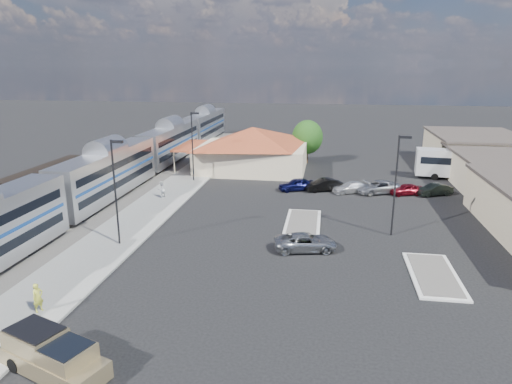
# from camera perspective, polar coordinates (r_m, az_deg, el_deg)

# --- Properties ---
(ground) EXTENTS (280.00, 280.00, 0.00)m
(ground) POSITION_cam_1_polar(r_m,az_deg,el_deg) (42.77, 0.35, -4.52)
(ground) COLOR black
(ground) RESTS_ON ground
(railbed) EXTENTS (16.00, 100.00, 0.12)m
(railbed) POSITION_cam_1_polar(r_m,az_deg,el_deg) (56.72, -19.84, -0.30)
(railbed) COLOR #4C4944
(railbed) RESTS_ON ground
(platform) EXTENTS (5.50, 92.00, 0.18)m
(platform) POSITION_cam_1_polar(r_m,az_deg,el_deg) (51.24, -12.02, -1.32)
(platform) COLOR gray
(platform) RESTS_ON ground
(passenger_train) EXTENTS (3.00, 104.00, 5.55)m
(passenger_train) POSITION_cam_1_polar(r_m,az_deg,el_deg) (53.50, -17.97, 2.06)
(passenger_train) COLOR silver
(passenger_train) RESTS_ON ground
(freight_cars) EXTENTS (2.80, 46.00, 4.00)m
(freight_cars) POSITION_cam_1_polar(r_m,az_deg,el_deg) (54.89, -24.50, 0.71)
(freight_cars) COLOR black
(freight_cars) RESTS_ON ground
(station_depot) EXTENTS (18.35, 12.24, 6.20)m
(station_depot) POSITION_cam_1_polar(r_m,az_deg,el_deg) (65.60, -0.47, 5.47)
(station_depot) COLOR #CBB694
(station_depot) RESTS_ON ground
(traffic_island_south) EXTENTS (3.30, 7.50, 0.21)m
(traffic_island_south) POSITION_cam_1_polar(r_m,az_deg,el_deg) (44.24, 5.88, -3.76)
(traffic_island_south) COLOR silver
(traffic_island_south) RESTS_ON ground
(traffic_island_north) EXTENTS (3.30, 7.50, 0.21)m
(traffic_island_north) POSITION_cam_1_polar(r_m,az_deg,el_deg) (35.84, 21.33, -9.63)
(traffic_island_north) COLOR silver
(traffic_island_north) RESTS_ON ground
(lamp_plat_s) EXTENTS (1.08, 0.25, 9.00)m
(lamp_plat_s) POSITION_cam_1_polar(r_m,az_deg,el_deg) (38.84, -17.13, 0.92)
(lamp_plat_s) COLOR black
(lamp_plat_s) RESTS_ON ground
(lamp_plat_n) EXTENTS (1.08, 0.25, 9.00)m
(lamp_plat_n) POSITION_cam_1_polar(r_m,az_deg,el_deg) (58.95, -7.88, 6.33)
(lamp_plat_n) COLOR black
(lamp_plat_n) RESTS_ON ground
(lamp_lot) EXTENTS (1.08, 0.25, 9.00)m
(lamp_lot) POSITION_cam_1_polar(r_m,az_deg,el_deg) (41.26, 17.22, 1.75)
(lamp_lot) COLOR black
(lamp_lot) RESTS_ON ground
(tree_depot) EXTENTS (4.71, 4.71, 6.63)m
(tree_depot) POSITION_cam_1_polar(r_m,az_deg,el_deg) (70.58, 6.44, 6.83)
(tree_depot) COLOR #382314
(tree_depot) RESTS_ON ground
(pickup_truck) EXTENTS (6.16, 3.99, 2.00)m
(pickup_truck) POSITION_cam_1_polar(r_m,az_deg,el_deg) (25.81, -23.95, -18.22)
(pickup_truck) COLOR tan
(pickup_truck) RESTS_ON ground
(suv) EXTENTS (5.55, 3.40, 1.44)m
(suv) POSITION_cam_1_polar(r_m,az_deg,el_deg) (37.78, 6.24, -6.25)
(suv) COLOR gray
(suv) RESTS_ON ground
(coach_bus) EXTENTS (12.43, 4.02, 3.92)m
(coach_bus) POSITION_cam_1_polar(r_m,az_deg,el_deg) (65.91, 24.65, 3.30)
(coach_bus) COLOR white
(coach_bus) RESTS_ON ground
(person_a) EXTENTS (0.68, 0.80, 1.85)m
(person_a) POSITION_cam_1_polar(r_m,az_deg,el_deg) (31.36, -25.60, -11.82)
(person_a) COLOR gold
(person_a) RESTS_ON platform
(person_b) EXTENTS (1.03, 1.13, 1.89)m
(person_b) POSITION_cam_1_polar(r_m,az_deg,el_deg) (52.60, -11.74, 0.31)
(person_b) COLOR silver
(person_b) RESTS_ON platform
(parked_car_a) EXTENTS (4.79, 3.30, 1.51)m
(parked_car_a) POSITION_cam_1_polar(r_m,az_deg,el_deg) (55.32, 5.10, 0.95)
(parked_car_a) COLOR #0B0D39
(parked_car_a) RESTS_ON ground
(parked_car_b) EXTENTS (4.82, 3.19, 1.50)m
(parked_car_b) POSITION_cam_1_polar(r_m,az_deg,el_deg) (55.51, 8.42, 0.89)
(parked_car_b) COLOR black
(parked_car_b) RESTS_ON ground
(parked_car_c) EXTENTS (4.85, 3.57, 1.31)m
(parked_car_c) POSITION_cam_1_polar(r_m,az_deg,el_deg) (55.33, 11.72, 0.57)
(parked_car_c) COLOR silver
(parked_car_c) RESTS_ON ground
(parked_car_d) EXTENTS (5.98, 4.41, 1.51)m
(parked_car_d) POSITION_cam_1_polar(r_m,az_deg,el_deg) (55.86, 14.99, 0.61)
(parked_car_d) COLOR gray
(parked_car_d) RESTS_ON ground
(parked_car_e) EXTENTS (4.25, 2.77, 1.35)m
(parked_car_e) POSITION_cam_1_polar(r_m,az_deg,el_deg) (56.04, 18.26, 0.31)
(parked_car_e) COLOR maroon
(parked_car_e) RESTS_ON ground
(parked_car_f) EXTENTS (4.46, 3.04, 1.39)m
(parked_car_f) POSITION_cam_1_polar(r_m,az_deg,el_deg) (56.94, 21.39, 0.27)
(parked_car_f) COLOR black
(parked_car_f) RESTS_ON ground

